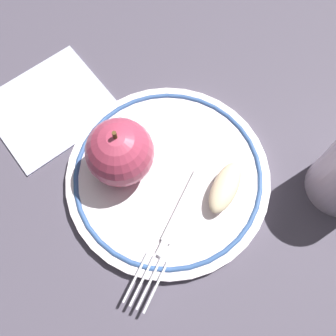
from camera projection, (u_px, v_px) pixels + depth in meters
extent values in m
plane|color=#4C4654|center=(174.00, 182.00, 0.46)|extent=(2.00, 2.00, 0.00)
cylinder|color=white|center=(168.00, 177.00, 0.46)|extent=(0.25, 0.25, 0.01)
torus|color=#355895|center=(168.00, 175.00, 0.45)|extent=(0.23, 0.23, 0.01)
sphere|color=#B63C57|center=(120.00, 152.00, 0.41)|extent=(0.08, 0.08, 0.08)
cylinder|color=brown|center=(115.00, 135.00, 0.38)|extent=(0.00, 0.00, 0.01)
ellipsoid|color=beige|center=(225.00, 187.00, 0.43)|extent=(0.07, 0.04, 0.02)
cube|color=silver|center=(183.00, 205.00, 0.43)|extent=(0.09, 0.02, 0.00)
cube|color=silver|center=(162.00, 249.00, 0.41)|extent=(0.02, 0.01, 0.00)
cube|color=silver|center=(136.00, 276.00, 0.40)|extent=(0.06, 0.01, 0.00)
cube|color=silver|center=(143.00, 280.00, 0.40)|extent=(0.06, 0.01, 0.00)
cube|color=silver|center=(150.00, 283.00, 0.40)|extent=(0.06, 0.01, 0.00)
cube|color=silver|center=(156.00, 286.00, 0.40)|extent=(0.06, 0.01, 0.00)
cube|color=silver|center=(49.00, 107.00, 0.49)|extent=(0.18, 0.18, 0.01)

